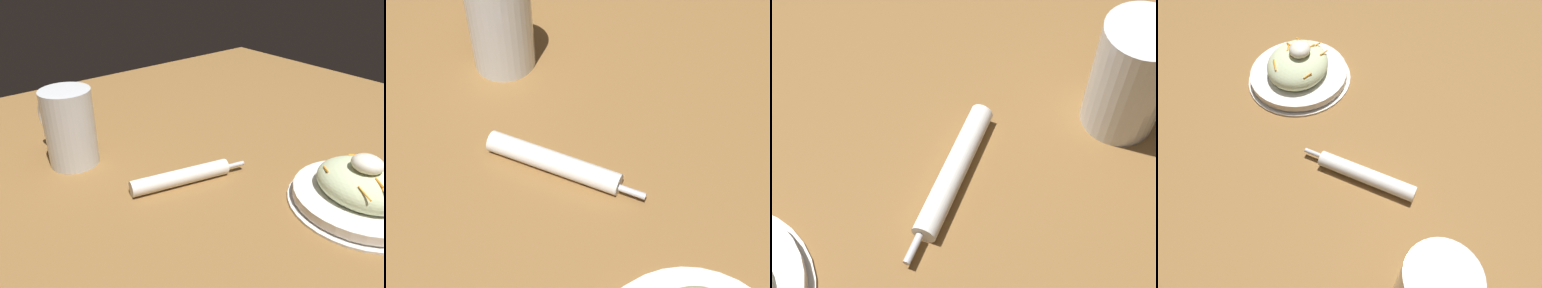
% 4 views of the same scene
% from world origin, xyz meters
% --- Properties ---
extents(ground_plane, '(1.43, 1.43, 0.00)m').
position_xyz_m(ground_plane, '(0.00, 0.00, 0.00)').
color(ground_plane, olive).
extents(beer_mug, '(0.16, 0.10, 0.15)m').
position_xyz_m(beer_mug, '(0.23, 0.26, 0.07)').
color(beer_mug, white).
rests_on(beer_mug, ground_plane).
extents(napkin_roll, '(0.07, 0.22, 0.03)m').
position_xyz_m(napkin_roll, '(0.03, 0.14, 0.01)').
color(napkin_roll, white).
rests_on(napkin_roll, ground_plane).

